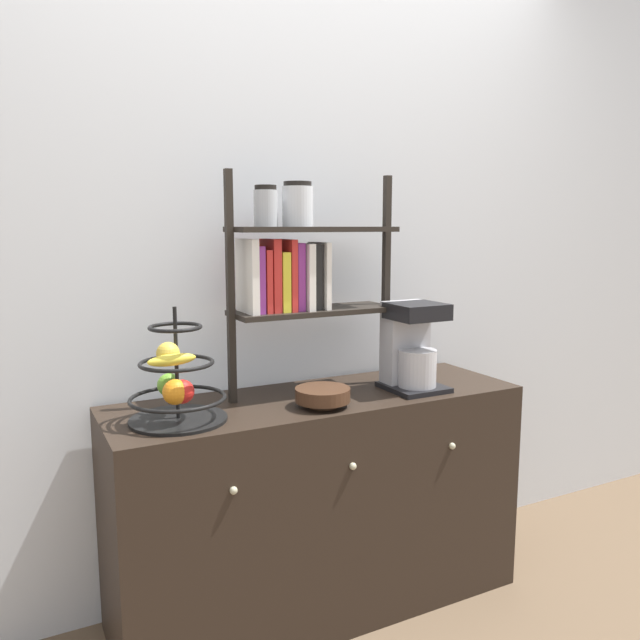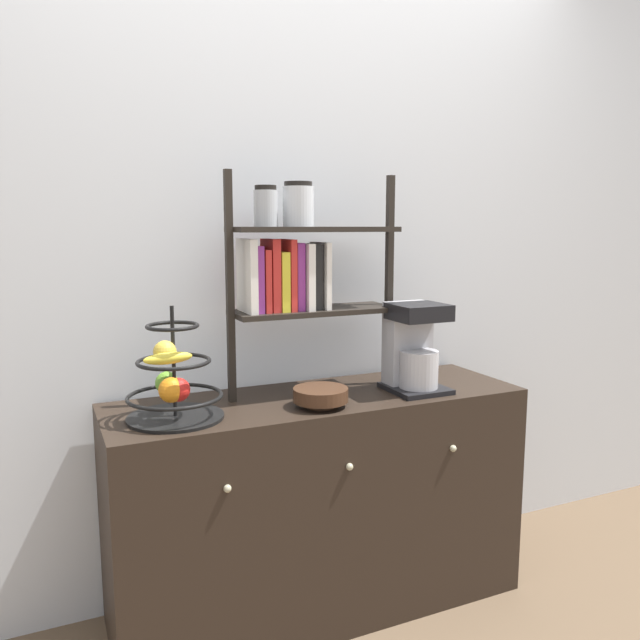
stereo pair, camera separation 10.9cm
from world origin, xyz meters
name	(u,v)px [view 2 (the right image)]	position (x,y,z in m)	size (l,w,h in m)	color
ground_plane	(347,640)	(0.00, 0.00, 0.00)	(12.00, 12.00, 0.00)	brown
wall_back	(289,249)	(0.00, 0.51, 1.30)	(7.00, 0.05, 2.60)	silver
sideboard	(319,502)	(0.00, 0.23, 0.40)	(1.47, 0.48, 0.79)	black
coffee_maker	(413,347)	(0.35, 0.17, 0.95)	(0.20, 0.22, 0.32)	black
fruit_stand	(173,384)	(-0.52, 0.17, 0.91)	(0.30, 0.30, 0.35)	black
wooden_bowl	(321,396)	(-0.05, 0.11, 0.83)	(0.18, 0.18, 0.06)	#422819
shelf_hutch	(294,264)	(-0.06, 0.30, 1.25)	(0.64, 0.20, 0.78)	black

